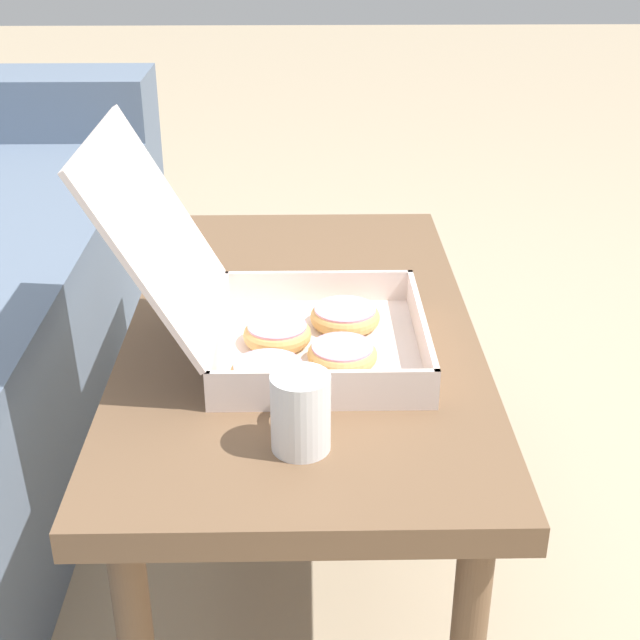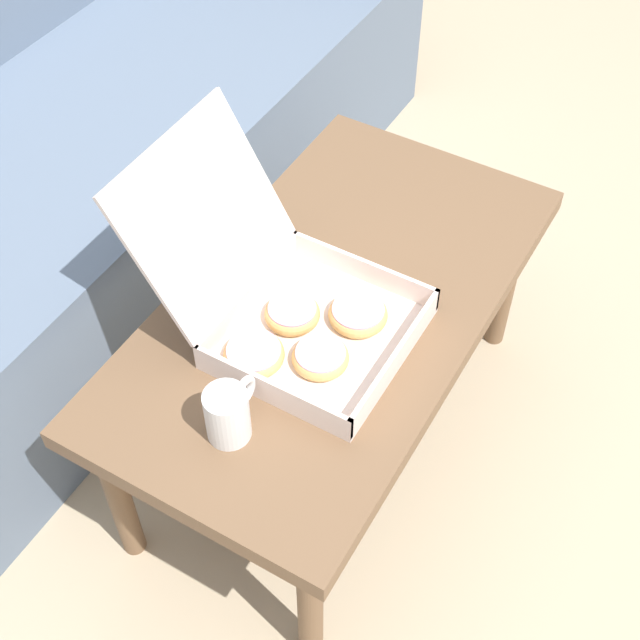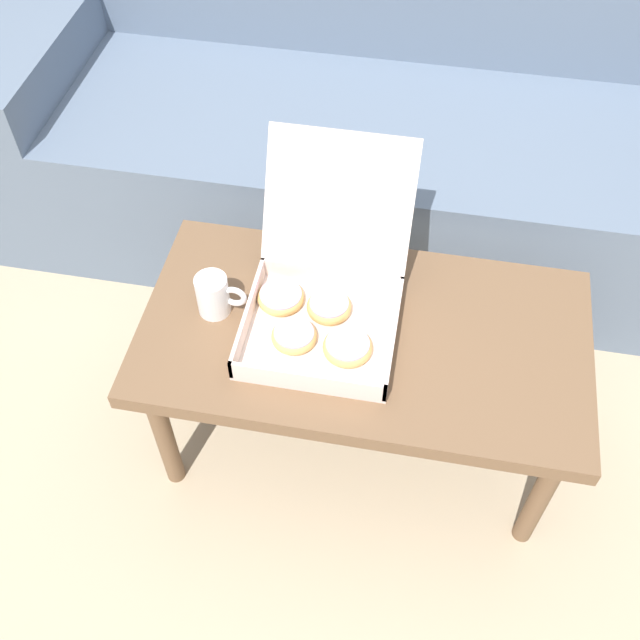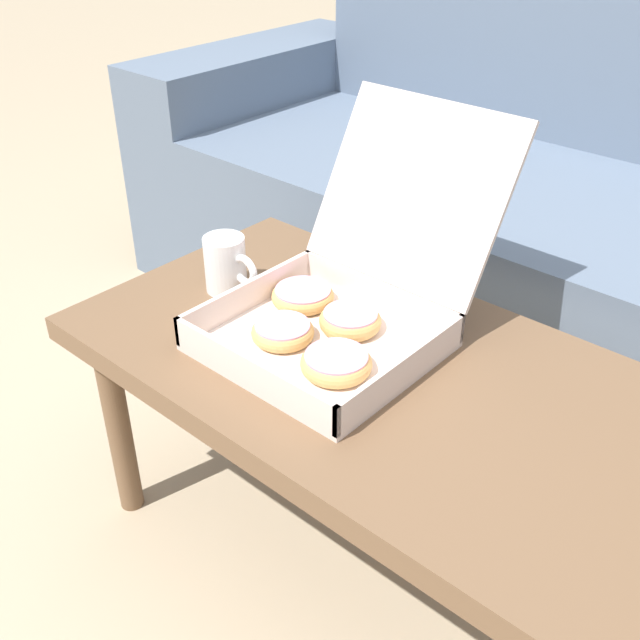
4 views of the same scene
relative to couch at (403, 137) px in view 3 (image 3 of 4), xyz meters
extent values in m
plane|color=tan|center=(0.00, -0.81, -0.30)|extent=(12.00, 12.00, 0.00)
cube|color=slate|center=(0.00, -0.15, -0.08)|extent=(1.90, 0.62, 0.45)
cube|color=slate|center=(0.00, 0.27, 0.13)|extent=(1.90, 0.20, 0.87)
cube|color=slate|center=(-1.07, -0.05, 0.00)|extent=(0.24, 0.82, 0.60)
cube|color=brown|center=(0.00, -0.84, 0.10)|extent=(0.97, 0.52, 0.04)
cylinder|color=brown|center=(-0.42, -1.04, -0.11)|extent=(0.04, 0.04, 0.39)
cylinder|color=brown|center=(0.42, -1.04, -0.11)|extent=(0.04, 0.04, 0.39)
cylinder|color=brown|center=(-0.42, -0.64, -0.11)|extent=(0.04, 0.04, 0.39)
cylinder|color=brown|center=(0.42, -0.64, -0.11)|extent=(0.04, 0.04, 0.39)
cube|color=silver|center=(-0.09, -0.87, 0.13)|extent=(0.32, 0.30, 0.01)
cube|color=silver|center=(-0.09, -1.01, 0.16)|extent=(0.32, 0.01, 0.05)
cube|color=silver|center=(-0.09, -0.73, 0.16)|extent=(0.32, 0.01, 0.05)
cube|color=silver|center=(-0.25, -0.87, 0.16)|extent=(0.01, 0.30, 0.05)
cube|color=silver|center=(0.06, -0.87, 0.16)|extent=(0.01, 0.30, 0.05)
cube|color=silver|center=(-0.09, -0.65, 0.31)|extent=(0.32, 0.15, 0.26)
torus|color=tan|center=(-0.14, -0.90, 0.15)|extent=(0.10, 0.10, 0.03)
cylinder|color=pink|center=(-0.14, -0.90, 0.15)|extent=(0.08, 0.08, 0.01)
torus|color=tan|center=(-0.03, -0.91, 0.15)|extent=(0.10, 0.10, 0.03)
cylinder|color=pink|center=(-0.03, -0.91, 0.15)|extent=(0.09, 0.09, 0.01)
torus|color=tan|center=(-0.19, -0.80, 0.15)|extent=(0.10, 0.10, 0.03)
cylinder|color=pink|center=(-0.19, -0.80, 0.15)|extent=(0.09, 0.09, 0.01)
torus|color=tan|center=(-0.08, -0.81, 0.15)|extent=(0.10, 0.10, 0.03)
cylinder|color=pink|center=(-0.08, -0.81, 0.16)|extent=(0.08, 0.08, 0.01)
cylinder|color=white|center=(-0.33, -0.84, 0.17)|extent=(0.07, 0.07, 0.10)
torus|color=white|center=(-0.28, -0.84, 0.18)|extent=(0.06, 0.01, 0.06)
camera|label=1|loc=(-1.21, -0.85, 0.73)|focal=50.00mm
camera|label=2|loc=(-0.94, -1.36, 1.31)|focal=50.00mm
camera|label=3|loc=(0.08, -1.83, 1.39)|focal=42.00mm
camera|label=4|loc=(0.53, -1.57, 0.77)|focal=42.00mm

